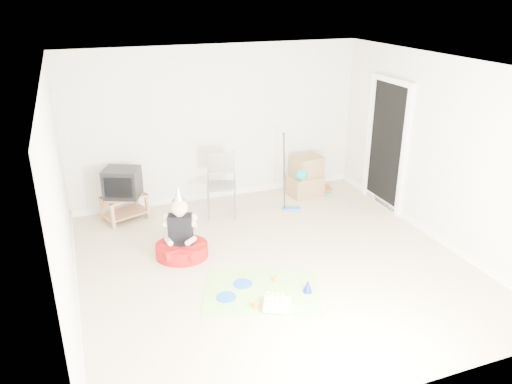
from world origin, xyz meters
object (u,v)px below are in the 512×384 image
object	(u,v)px
seated_woman	(181,242)
birthday_cake	(277,305)
cardboard_boxes	(306,177)
crt_tv	(122,183)
tv_stand	(125,205)
folding_chair	(221,186)

from	to	relation	value
seated_woman	birthday_cake	bearing A→B (deg)	-63.94
cardboard_boxes	birthday_cake	bearing A→B (deg)	-121.08
crt_tv	cardboard_boxes	xyz separation A→B (m)	(3.12, -0.07, -0.30)
crt_tv	birthday_cake	size ratio (longest dim) A/B	1.31
tv_stand	seated_woman	xyz separation A→B (m)	(0.57, -1.47, -0.02)
tv_stand	cardboard_boxes	xyz separation A→B (m)	(3.12, -0.07, 0.09)
crt_tv	cardboard_boxes	size ratio (longest dim) A/B	0.75
crt_tv	folding_chair	distance (m)	1.53
cardboard_boxes	birthday_cake	distance (m)	3.46
tv_stand	seated_woman	size ratio (longest dim) A/B	0.74
crt_tv	folding_chair	xyz separation A→B (m)	(1.49, -0.34, -0.13)
crt_tv	seated_woman	xyz separation A→B (m)	(0.57, -1.47, -0.41)
birthday_cake	seated_woman	bearing A→B (deg)	116.06
seated_woman	crt_tv	bearing A→B (deg)	111.34
tv_stand	cardboard_boxes	distance (m)	3.12
birthday_cake	tv_stand	bearing A→B (deg)	113.81
folding_chair	tv_stand	bearing A→B (deg)	167.32
tv_stand	folding_chair	xyz separation A→B (m)	(1.49, -0.34, 0.25)
tv_stand	birthday_cake	distance (m)	3.31
tv_stand	birthday_cake	bearing A→B (deg)	-66.19
tv_stand	cardboard_boxes	size ratio (longest dim) A/B	1.08
birthday_cake	crt_tv	bearing A→B (deg)	113.81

